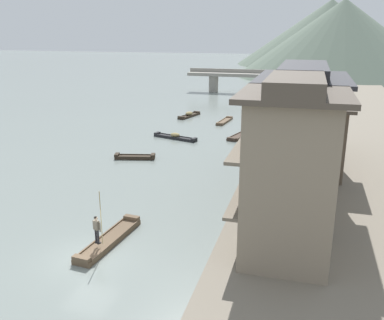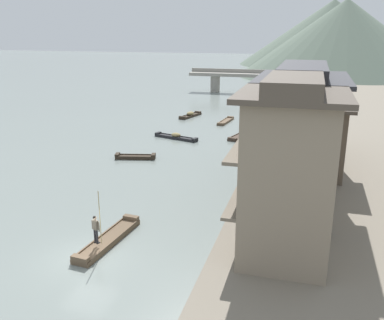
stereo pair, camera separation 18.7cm
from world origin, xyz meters
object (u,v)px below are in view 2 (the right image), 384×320
at_px(house_waterfront_narrow, 302,117).
at_px(boat_upstream_distant, 262,119).
at_px(boat_moored_third, 226,121).
at_px(boat_midriver_drifting, 241,136).
at_px(boat_midriver_upstream, 135,157).
at_px(house_waterfront_second, 298,139).
at_px(house_waterfront_tall, 307,135).
at_px(boatman_person, 96,226).
at_px(boat_moored_second, 268,109).
at_px(boat_foreground_poled, 108,240).
at_px(stone_bridge, 254,78).
at_px(boat_moored_nearest, 176,137).
at_px(house_waterfront_nearest, 288,172).
at_px(boat_moored_far, 190,115).

bearing_deg(house_waterfront_narrow, boat_upstream_distant, 108.57).
distance_m(boat_moored_third, boat_midriver_drifting, 7.91).
height_order(boat_moored_third, boat_midriver_upstream, boat_midriver_upstream).
distance_m(house_waterfront_second, house_waterfront_tall, 6.74).
xyz_separation_m(boat_midriver_upstream, boat_upstream_distant, (9.32, 20.49, 0.03)).
distance_m(boatman_person, house_waterfront_second, 13.05).
height_order(boat_moored_second, boat_midriver_drifting, boat_moored_second).
xyz_separation_m(boat_foreground_poled, stone_bridge, (-0.33, 60.88, 2.64)).
xyz_separation_m(house_waterfront_second, house_waterfront_narrow, (-0.09, 13.43, -1.29)).
distance_m(boatman_person, boat_upstream_distant, 37.34).
distance_m(boat_moored_nearest, house_waterfront_nearest, 27.58).
distance_m(boat_upstream_distant, house_waterfront_nearest, 36.70).
relative_size(boat_upstream_distant, house_waterfront_tall, 0.57).
bearing_deg(stone_bridge, boat_midriver_drifting, -84.24).
bearing_deg(boat_upstream_distant, boat_moored_second, 90.69).
bearing_deg(boatman_person, house_waterfront_tall, 54.13).
height_order(boat_moored_nearest, boat_upstream_distant, boat_moored_nearest).
height_order(boat_moored_far, house_waterfront_narrow, house_waterfront_narrow).
bearing_deg(boat_moored_second, boat_foreground_poled, -95.65).
bearing_deg(house_waterfront_second, boat_midriver_upstream, 149.12).
xyz_separation_m(boatman_person, boat_moored_far, (-5.43, 36.98, -1.27)).
height_order(boat_moored_third, house_waterfront_tall, house_waterfront_tall).
xyz_separation_m(boatman_person, boat_midriver_upstream, (-4.87, 16.56, -1.35)).
relative_size(boat_midriver_upstream, boat_upstream_distant, 1.03).
distance_m(house_waterfront_nearest, stone_bridge, 61.79).
bearing_deg(boat_midriver_drifting, boat_moored_second, 86.14).
relative_size(boat_moored_second, boat_midriver_drifting, 0.94).
relative_size(boat_foreground_poled, boat_moored_far, 1.20).
xyz_separation_m(boat_moored_third, house_waterfront_nearest, (9.72, -33.74, 5.01)).
relative_size(boat_midriver_drifting, boat_midriver_upstream, 1.32).
bearing_deg(boat_moored_second, house_waterfront_tall, -78.70).
relative_size(boat_moored_far, house_waterfront_second, 0.54).
xyz_separation_m(house_waterfront_tall, house_waterfront_narrow, (-0.58, 6.83, -0.01)).
bearing_deg(house_waterfront_tall, boat_upstream_distant, 104.61).
xyz_separation_m(boat_upstream_distant, house_waterfront_second, (5.43, -29.31, 4.91)).
xyz_separation_m(house_waterfront_tall, stone_bridge, (-10.61, 47.66, -1.02)).
xyz_separation_m(boat_moored_third, house_waterfront_narrow, (9.82, -13.62, 3.69)).
bearing_deg(boat_foreground_poled, boat_upstream_distant, 83.07).
height_order(boat_foreground_poled, boat_moored_second, boat_moored_second).
bearing_deg(house_waterfront_tall, boat_moored_second, 101.30).
distance_m(boatman_person, house_waterfront_narrow, 23.44).
bearing_deg(boat_upstream_distant, boatman_person, -96.85).
height_order(house_waterfront_second, house_waterfront_narrow, house_waterfront_second).
bearing_deg(house_waterfront_second, boat_foreground_poled, -145.97).
distance_m(boat_foreground_poled, boat_moored_second, 43.50).
bearing_deg(house_waterfront_second, boat_moored_nearest, 128.31).
relative_size(boat_moored_nearest, boat_upstream_distant, 1.44).
distance_m(boat_moored_nearest, house_waterfront_tall, 17.75).
bearing_deg(boat_midriver_upstream, house_waterfront_narrow, 17.47).
xyz_separation_m(boat_midriver_drifting, stone_bridge, (-3.47, 34.41, 2.67)).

